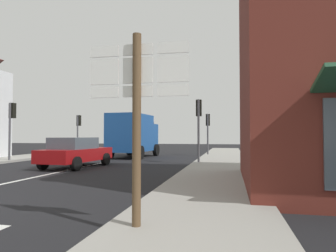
# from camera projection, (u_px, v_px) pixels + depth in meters

# --- Properties ---
(ground_plane) EXTENTS (80.00, 80.00, 0.00)m
(ground_plane) POSITION_uv_depth(u_px,v_px,m) (91.00, 165.00, 15.52)
(ground_plane) COLOR black
(sidewalk_right) EXTENTS (2.87, 44.00, 0.14)m
(sidewalk_right) POSITION_uv_depth(u_px,v_px,m) (217.00, 172.00, 12.20)
(sidewalk_right) COLOR gray
(sidewalk_right) RESTS_ON ground
(lane_centre_stripe) EXTENTS (0.16, 12.00, 0.01)m
(lane_centre_stripe) POSITION_uv_depth(u_px,v_px,m) (44.00, 175.00, 11.60)
(lane_centre_stripe) COLOR silver
(lane_centre_stripe) RESTS_ON ground
(sedan_far) EXTENTS (2.23, 4.33, 1.47)m
(sedan_far) POSITION_uv_depth(u_px,v_px,m) (76.00, 152.00, 14.59)
(sedan_far) COLOR maroon
(sedan_far) RESTS_ON ground
(delivery_truck) EXTENTS (2.76, 5.13, 3.05)m
(delivery_truck) POSITION_uv_depth(u_px,v_px,m) (133.00, 134.00, 21.34)
(delivery_truck) COLOR #19478C
(delivery_truck) RESTS_ON ground
(route_sign_post) EXTENTS (1.66, 0.14, 3.20)m
(route_sign_post) POSITION_uv_depth(u_px,v_px,m) (137.00, 108.00, 4.74)
(route_sign_post) COLOR brown
(route_sign_post) RESTS_ON ground
(traffic_light_near_left) EXTENTS (0.30, 0.49, 3.50)m
(traffic_light_near_left) POSITION_uv_depth(u_px,v_px,m) (12.00, 118.00, 17.54)
(traffic_light_near_left) COLOR #47474C
(traffic_light_near_left) RESTS_ON ground
(traffic_light_far_left) EXTENTS (0.30, 0.49, 3.30)m
(traffic_light_far_left) POSITION_uv_depth(u_px,v_px,m) (79.00, 125.00, 25.26)
(traffic_light_far_left) COLOR #47474C
(traffic_light_far_left) RESTS_ON ground
(traffic_light_far_right) EXTENTS (0.30, 0.49, 3.22)m
(traffic_light_far_right) POSITION_uv_depth(u_px,v_px,m) (208.00, 125.00, 22.72)
(traffic_light_far_right) COLOR #47474C
(traffic_light_far_right) RESTS_ON ground
(traffic_light_near_right) EXTENTS (0.30, 0.49, 3.53)m
(traffic_light_near_right) POSITION_uv_depth(u_px,v_px,m) (199.00, 116.00, 16.19)
(traffic_light_near_right) COLOR #47474C
(traffic_light_near_right) RESTS_ON ground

